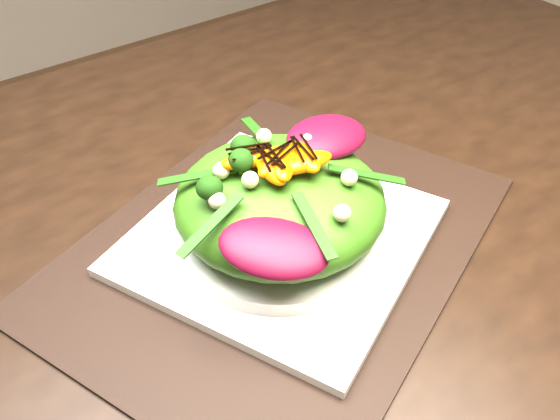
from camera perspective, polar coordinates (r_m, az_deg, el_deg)
dining_table at (r=0.72m, az=-2.28°, el=0.18°), size 1.60×0.90×0.75m
placemat at (r=0.65m, az=0.00°, el=-3.01°), size 0.58×0.51×0.00m
plate_base at (r=0.64m, az=0.00°, el=-2.53°), size 0.37×0.37×0.01m
salad_bowl at (r=0.63m, az=0.00°, el=-1.61°), size 0.27×0.27×0.02m
lettuce_mound at (r=0.61m, az=0.00°, el=0.88°), size 0.28×0.28×0.08m
radicchio_leaf at (r=0.63m, az=4.55°, el=7.04°), size 0.10×0.07×0.02m
orange_segment at (r=0.57m, az=-2.28°, el=3.91°), size 0.06×0.06×0.02m
broccoli_floret at (r=0.58m, az=-6.38°, el=4.78°), size 0.04×0.04×0.04m
macadamia_nut at (r=0.58m, az=6.45°, el=3.10°), size 0.02×0.02×0.02m
balsamic_drizzle at (r=0.57m, az=-2.30°, el=4.62°), size 0.04×0.03×0.00m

